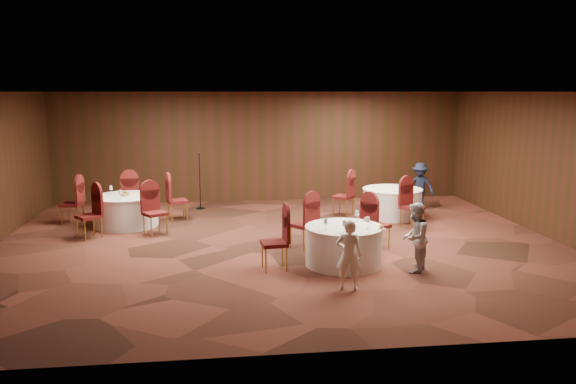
{
  "coord_description": "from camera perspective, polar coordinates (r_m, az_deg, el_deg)",
  "views": [
    {
      "loc": [
        -1.23,
        -11.44,
        3.21
      ],
      "look_at": [
        0.2,
        0.2,
        1.1
      ],
      "focal_mm": 35.0,
      "sensor_mm": 36.0,
      "label": 1
    }
  ],
  "objects": [
    {
      "name": "woman_b",
      "position": [
        10.33,
        12.74,
        -4.51
      ],
      "size": [
        0.74,
        0.78,
        1.26
      ],
      "primitive_type": "imported",
      "rotation": [
        0.0,
        0.0,
        4.12
      ],
      "color": "#B8B9BD",
      "rests_on": "ground"
    },
    {
      "name": "table_main",
      "position": [
        10.57,
        5.67,
        -5.41
      ],
      "size": [
        1.45,
        1.45,
        0.74
      ],
      "color": "silver",
      "rests_on": "ground"
    },
    {
      "name": "man_c",
      "position": [
        15.92,
        13.24,
        0.63
      ],
      "size": [
        0.93,
        0.89,
        1.27
      ],
      "primitive_type": "imported",
      "rotation": [
        0.0,
        0.0,
        5.58
      ],
      "color": "black",
      "rests_on": "ground"
    },
    {
      "name": "room_shell",
      "position": [
        11.57,
        -0.86,
        4.02
      ],
      "size": [
        12.0,
        12.0,
        12.0
      ],
      "color": "silver",
      "rests_on": "ground"
    },
    {
      "name": "mic_stand",
      "position": [
        15.67,
        -8.91,
        -0.08
      ],
      "size": [
        0.24,
        0.24,
        1.55
      ],
      "color": "black",
      "rests_on": "ground"
    },
    {
      "name": "ground",
      "position": [
        11.94,
        -0.84,
        -5.39
      ],
      "size": [
        12.0,
        12.0,
        0.0
      ],
      "primitive_type": "plane",
      "color": "black",
      "rests_on": "ground"
    },
    {
      "name": "chairs_main",
      "position": [
        11.14,
        3.25,
        -3.89
      ],
      "size": [
        2.86,
        1.99,
        1.0
      ],
      "color": "#470E0E",
      "rests_on": "ground"
    },
    {
      "name": "tabletop_right",
      "position": [
        14.46,
        11.82,
        0.78
      ],
      "size": [
        0.08,
        0.08,
        0.22
      ],
      "color": "silver",
      "rests_on": "table_right"
    },
    {
      "name": "table_left",
      "position": [
        14.07,
        -16.13,
        -1.83
      ],
      "size": [
        1.54,
        1.54,
        0.74
      ],
      "color": "silver",
      "rests_on": "ground"
    },
    {
      "name": "tabletop_left",
      "position": [
        13.98,
        -16.2,
        -0.05
      ],
      "size": [
        0.89,
        0.76,
        0.22
      ],
      "color": "silver",
      "rests_on": "table_left"
    },
    {
      "name": "chairs_left",
      "position": [
        14.08,
        -16.2,
        -1.31
      ],
      "size": [
        3.17,
        3.01,
        1.0
      ],
      "color": "#470E0E",
      "rests_on": "ground"
    },
    {
      "name": "chairs_right",
      "position": [
        14.17,
        8.94,
        -0.95
      ],
      "size": [
        2.05,
        2.26,
        1.0
      ],
      "color": "#470E0E",
      "rests_on": "ground"
    },
    {
      "name": "tabletop_main",
      "position": [
        10.36,
        7.06,
        -3.12
      ],
      "size": [
        1.13,
        1.04,
        0.22
      ],
      "color": "silver",
      "rests_on": "table_main"
    },
    {
      "name": "table_right",
      "position": [
        14.74,
        10.53,
        -1.06
      ],
      "size": [
        1.53,
        1.53,
        0.74
      ],
      "color": "silver",
      "rests_on": "ground"
    },
    {
      "name": "woman_a",
      "position": [
        9.22,
        6.21,
        -6.38
      ],
      "size": [
        0.5,
        0.4,
        1.18
      ],
      "primitive_type": "imported",
      "rotation": [
        0.0,
        0.0,
        2.81
      ],
      "color": "white",
      "rests_on": "ground"
    }
  ]
}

